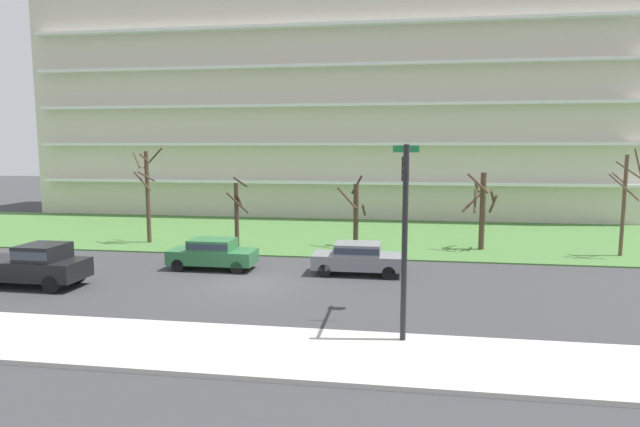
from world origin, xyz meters
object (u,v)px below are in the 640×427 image
object	(u,v)px
tree_left	(237,212)
tree_right	(482,207)
pickup_black_near_left	(31,264)
sedan_gray_center_right	(358,257)
sedan_green_center_left	(213,252)
tree_far_left	(147,192)
tree_center	(356,212)
tree_far_right	(625,200)
traffic_signal_mast	(405,207)

from	to	relation	value
tree_left	tree_right	bearing A→B (deg)	5.55
pickup_black_near_left	sedan_gray_center_right	xyz separation A→B (m)	(14.32, 4.50, -0.14)
tree_left	sedan_green_center_left	xyz separation A→B (m)	(0.51, -5.78, -1.36)
tree_far_left	tree_center	world-z (taller)	tree_far_left
tree_left	tree_far_right	xyz separation A→B (m)	(22.39, 0.53, 1.04)
tree_far_right	sedan_gray_center_right	xyz separation A→B (m)	(-14.44, -6.31, -2.39)
tree_far_left	tree_far_right	world-z (taller)	tree_far_left
tree_center	sedan_green_center_left	bearing A→B (deg)	-133.05
tree_far_left	tree_center	bearing A→B (deg)	3.43
tree_far_right	tree_left	bearing A→B (deg)	-178.65
pickup_black_near_left	traffic_signal_mast	world-z (taller)	traffic_signal_mast
tree_right	pickup_black_near_left	distance (m)	24.26
tree_right	sedan_green_center_left	world-z (taller)	tree_right
tree_far_right	sedan_green_center_left	distance (m)	22.90
tree_right	traffic_signal_mast	world-z (taller)	traffic_signal_mast
tree_center	sedan_green_center_left	distance (m)	9.91
tree_far_left	tree_left	world-z (taller)	tree_far_left
pickup_black_near_left	sedan_green_center_left	distance (m)	8.22
pickup_black_near_left	sedan_green_center_left	world-z (taller)	pickup_black_near_left
tree_right	pickup_black_near_left	bearing A→B (deg)	-151.03
tree_right	sedan_gray_center_right	xyz separation A→B (m)	(-6.86, -7.22, -1.75)
traffic_signal_mast	tree_left	bearing A→B (deg)	126.84
tree_far_right	pickup_black_near_left	distance (m)	30.81
sedan_gray_center_right	sedan_green_center_left	bearing A→B (deg)	0.09
tree_center	tree_right	bearing A→B (deg)	0.32
tree_left	tree_center	distance (m)	7.35
tree_left	pickup_black_near_left	distance (m)	12.16
tree_far_left	sedan_green_center_left	size ratio (longest dim) A/B	1.41
sedan_gray_center_right	traffic_signal_mast	distance (m)	8.75
tree_far_right	sedan_green_center_left	size ratio (longest dim) A/B	1.40
pickup_black_near_left	sedan_gray_center_right	distance (m)	15.01
tree_far_right	sedan_green_center_left	world-z (taller)	tree_far_right
tree_center	tree_far_right	world-z (taller)	tree_far_right
tree_far_left	sedan_gray_center_right	world-z (taller)	tree_far_left
tree_left	tree_right	xyz separation A→B (m)	(14.81, 1.44, 0.40)
tree_far_right	sedan_green_center_left	xyz separation A→B (m)	(-21.88, -6.31, -2.39)
pickup_black_near_left	tree_far_left	bearing A→B (deg)	89.75
tree_left	sedan_gray_center_right	world-z (taller)	tree_left
tree_far_right	traffic_signal_mast	distance (m)	18.68
sedan_green_center_left	traffic_signal_mast	size ratio (longest dim) A/B	0.70
tree_right	sedan_gray_center_right	distance (m)	10.11
pickup_black_near_left	sedan_green_center_left	size ratio (longest dim) A/B	1.23
sedan_gray_center_right	traffic_signal_mast	xyz separation A→B (m)	(2.19, -7.76, 3.39)
tree_far_left	sedan_green_center_left	distance (m)	9.55
sedan_green_center_left	tree_left	bearing A→B (deg)	-84.54
tree_far_left	sedan_green_center_left	world-z (taller)	tree_far_left
tree_far_left	traffic_signal_mast	xyz separation A→B (m)	(16.29, -14.14, 0.89)
tree_far_left	pickup_black_near_left	bearing A→B (deg)	-91.16
sedan_gray_center_right	traffic_signal_mast	bearing A→B (deg)	105.87
sedan_gray_center_right	tree_left	bearing A→B (deg)	-35.93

